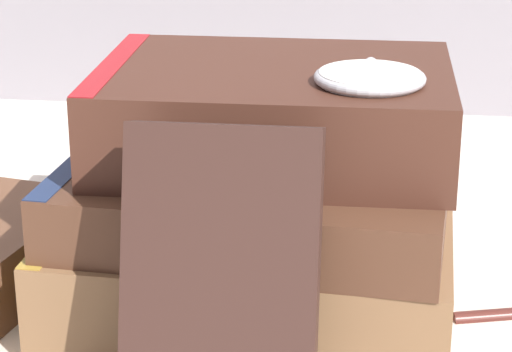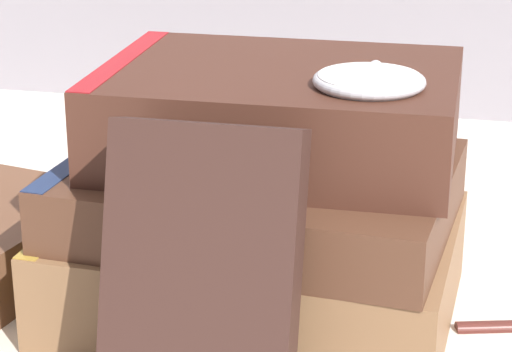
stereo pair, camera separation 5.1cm
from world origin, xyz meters
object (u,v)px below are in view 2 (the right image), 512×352
pocket_watch (369,81)px  book_flat_bottom (247,266)px  book_leaning_front (201,288)px  book_flat_middle (249,193)px  book_flat_top (269,112)px

pocket_watch → book_flat_bottom: bearing=168.8°
book_leaning_front → book_flat_middle: bearing=91.2°
book_flat_middle → book_leaning_front: 0.10m
book_flat_top → book_leaning_front: 0.12m
pocket_watch → book_flat_middle: bearing=168.9°
book_flat_top → book_leaning_front: (-0.01, -0.11, -0.05)m
book_flat_middle → book_flat_top: bearing=63.8°
book_flat_top → book_leaning_front: size_ratio=1.34×
book_flat_middle → book_flat_top: size_ratio=1.14×
book_flat_bottom → book_flat_top: (0.01, 0.01, 0.08)m
book_flat_top → book_flat_middle: bearing=-121.5°
book_flat_middle → book_flat_top: book_flat_top is taller
book_flat_bottom → book_leaning_front: book_leaning_front is taller
book_flat_top → pocket_watch: bearing=-25.7°
book_flat_bottom → pocket_watch: 0.13m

